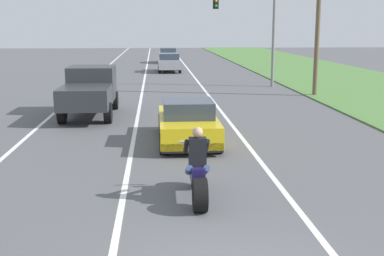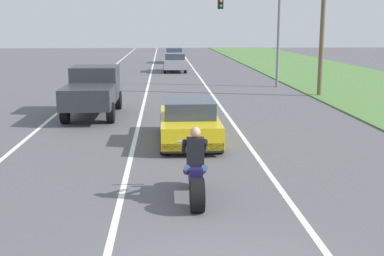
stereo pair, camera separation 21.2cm
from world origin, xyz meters
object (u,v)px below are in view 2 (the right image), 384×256
at_px(distant_car_far_ahead, 175,62).
at_px(sports_car_yellow, 189,123).
at_px(pickup_truck_left_lane_dark_grey, 93,89).
at_px(motorcycle_with_rider, 195,175).
at_px(traffic_light_mast_near, 259,21).
at_px(distant_car_further_ahead, 174,55).

bearing_deg(distant_car_far_ahead, sports_car_yellow, -90.31).
xyz_separation_m(sports_car_yellow, pickup_truck_left_lane_dark_grey, (-3.71, 5.02, 0.48)).
bearing_deg(motorcycle_with_rider, traffic_light_mast_near, 75.85).
bearing_deg(motorcycle_with_rider, pickup_truck_left_lane_dark_grey, 108.43).
distance_m(motorcycle_with_rider, sports_car_yellow, 5.63).
xyz_separation_m(pickup_truck_left_lane_dark_grey, traffic_light_mast_near, (8.67, 9.65, 2.85)).
bearing_deg(distant_car_further_ahead, traffic_light_mast_near, -77.48).
bearing_deg(distant_car_far_ahead, distant_car_further_ahead, 89.01).
distance_m(sports_car_yellow, traffic_light_mast_near, 15.84).
xyz_separation_m(motorcycle_with_rider, sports_car_yellow, (0.16, 5.63, 0.04)).
relative_size(pickup_truck_left_lane_dark_grey, traffic_light_mast_near, 0.80).
distance_m(motorcycle_with_rider, traffic_light_mast_near, 21.21).
bearing_deg(sports_car_yellow, distant_car_further_ahead, 89.49).
relative_size(motorcycle_with_rider, traffic_light_mast_near, 0.37).
bearing_deg(pickup_truck_left_lane_dark_grey, traffic_light_mast_near, 48.08).
bearing_deg(sports_car_yellow, pickup_truck_left_lane_dark_grey, 126.48).
distance_m(sports_car_yellow, distant_car_further_ahead, 35.59).
xyz_separation_m(distant_car_far_ahead, distant_car_further_ahead, (0.18, 10.26, 0.00)).
relative_size(sports_car_yellow, pickup_truck_left_lane_dark_grey, 0.90).
height_order(sports_car_yellow, traffic_light_mast_near, traffic_light_mast_near).
bearing_deg(motorcycle_with_rider, sports_car_yellow, 88.36).
xyz_separation_m(motorcycle_with_rider, pickup_truck_left_lane_dark_grey, (-3.55, 10.65, 0.51)).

